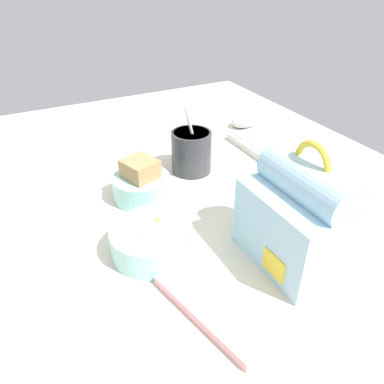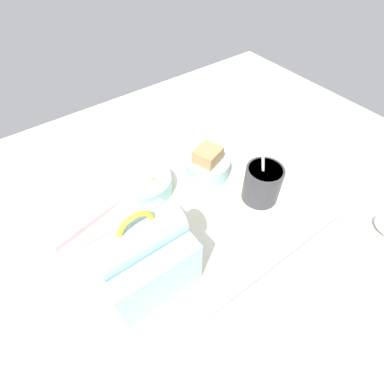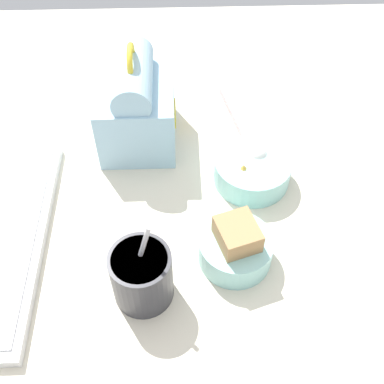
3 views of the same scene
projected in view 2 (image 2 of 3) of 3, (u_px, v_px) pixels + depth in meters
desk_surface at (200, 200)px, 76.42cm from camera, size 140.00×110.00×2.00cm
keyboard at (311, 288)px, 58.62cm from camera, size 41.23×14.34×2.10cm
lunch_bag at (143, 257)px, 55.50cm from camera, size 17.00×14.11×20.80cm
soup_cup at (262, 183)px, 72.11cm from camera, size 9.02×9.02×16.00cm
bento_bowl_sandwich at (207, 165)px, 78.88cm from camera, size 11.61×11.61×8.61cm
bento_bowl_snacks at (145, 184)px, 75.12cm from camera, size 13.63×13.63×6.06cm
chopstick_case at (88, 221)px, 69.79cm from camera, size 18.88×6.56×1.60cm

